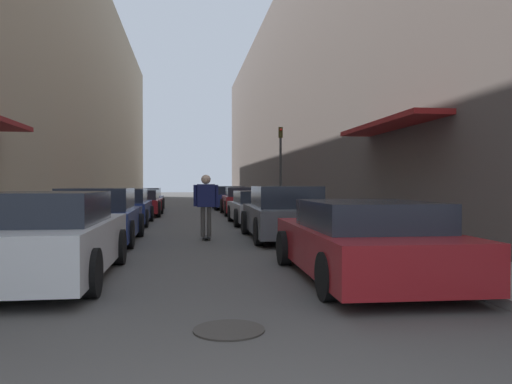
{
  "coord_description": "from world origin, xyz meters",
  "views": [
    {
      "loc": [
        -0.21,
        -1.72,
        1.43
      ],
      "look_at": [
        1.74,
        12.14,
        1.21
      ],
      "focal_mm": 35.0,
      "sensor_mm": 36.0,
      "label": 1
    }
  ],
  "objects": [
    {
      "name": "ground",
      "position": [
        0.0,
        23.1,
        0.0
      ],
      "size": [
        127.04,
        127.04,
        0.0
      ],
      "primitive_type": "plane",
      "color": "#4C4947"
    },
    {
      "name": "curb_strip_right",
      "position": [
        4.3,
        28.87,
        0.06
      ],
      "size": [
        1.8,
        57.75,
        0.12
      ],
      "color": "gray",
      "rests_on": "ground"
    },
    {
      "name": "parked_car_right_4",
      "position": [
        2.23,
        26.55,
        0.64
      ],
      "size": [
        1.88,
        3.96,
        1.32
      ],
      "color": "navy",
      "rests_on": "ground"
    },
    {
      "name": "skateboarder",
      "position": [
        0.3,
        11.19,
        1.03
      ],
      "size": [
        0.64,
        0.78,
        1.67
      ],
      "color": "black",
      "rests_on": "ground"
    },
    {
      "name": "parked_car_left_1",
      "position": [
        -2.31,
        10.78,
        0.64
      ],
      "size": [
        1.91,
        4.14,
        1.33
      ],
      "color": "navy",
      "rests_on": "ground"
    },
    {
      "name": "parked_car_left_0",
      "position": [
        -2.23,
        6.0,
        0.64
      ],
      "size": [
        1.89,
        4.22,
        1.31
      ],
      "color": "silver",
      "rests_on": "ground"
    },
    {
      "name": "manhole_cover",
      "position": [
        0.2,
        3.1,
        0.01
      ],
      "size": [
        0.7,
        0.7,
        0.02
      ],
      "color": "#332D28",
      "rests_on": "ground"
    },
    {
      "name": "parked_car_left_3",
      "position": [
        -2.33,
        21.18,
        0.58
      ],
      "size": [
        2.06,
        3.94,
        1.17
      ],
      "color": "maroon",
      "rests_on": "ground"
    },
    {
      "name": "curb_strip_left",
      "position": [
        -4.3,
        28.87,
        0.06
      ],
      "size": [
        1.8,
        57.75,
        0.12
      ],
      "color": "gray",
      "rests_on": "ground"
    },
    {
      "name": "traffic_light",
      "position": [
        3.72,
        18.87,
        2.39
      ],
      "size": [
        0.16,
        0.22,
        3.7
      ],
      "color": "#2D2D2D",
      "rests_on": "curb_strip_right"
    },
    {
      "name": "building_row_left",
      "position": [
        -7.2,
        28.87,
        7.04
      ],
      "size": [
        4.9,
        57.75,
        14.08
      ],
      "color": "tan",
      "rests_on": "ground"
    },
    {
      "name": "parked_car_right_3",
      "position": [
        2.43,
        21.56,
        0.64
      ],
      "size": [
        1.93,
        4.58,
        1.29
      ],
      "color": "maroon",
      "rests_on": "ground"
    },
    {
      "name": "parked_car_left_2",
      "position": [
        -2.38,
        16.3,
        0.61
      ],
      "size": [
        1.85,
        4.36,
        1.27
      ],
      "color": "navy",
      "rests_on": "ground"
    },
    {
      "name": "parked_car_right_2",
      "position": [
        2.36,
        15.96,
        0.58
      ],
      "size": [
        1.98,
        4.21,
        1.19
      ],
      "color": "#B7B7BC",
      "rests_on": "ground"
    },
    {
      "name": "building_row_right",
      "position": [
        7.2,
        28.87,
        6.49
      ],
      "size": [
        4.9,
        57.75,
        12.97
      ],
      "color": "#564C47",
      "rests_on": "ground"
    },
    {
      "name": "parked_car_right_1",
      "position": [
        2.31,
        10.99,
        0.66
      ],
      "size": [
        1.89,
        4.36,
        1.37
      ],
      "color": "#515459",
      "rests_on": "ground"
    },
    {
      "name": "parked_car_right_0",
      "position": [
        2.44,
        5.48,
        0.58
      ],
      "size": [
        2.05,
        4.47,
        1.18
      ],
      "color": "maroon",
      "rests_on": "ground"
    },
    {
      "name": "parked_car_left_4",
      "position": [
        -2.47,
        26.31,
        0.59
      ],
      "size": [
        2.02,
        4.16,
        1.21
      ],
      "color": "navy",
      "rests_on": "ground"
    }
  ]
}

